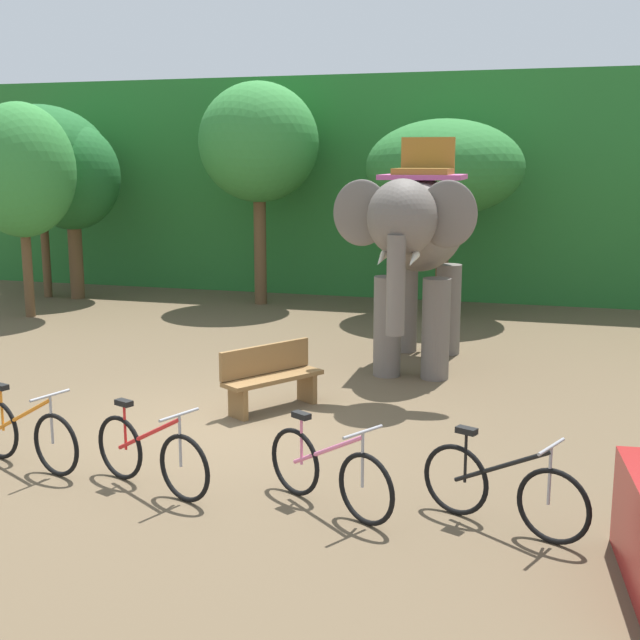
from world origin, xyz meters
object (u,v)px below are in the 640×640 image
tree_far_right (71,177)px  tree_far_left (259,143)px  wooden_bench (271,375)px  tree_center_left (445,168)px  tree_center_right (21,171)px  bike_black (502,489)px  elephant (418,236)px  bike_red (151,455)px  bike_orange (26,434)px  bike_pink (329,472)px  tree_center (40,161)px

tree_far_right → tree_far_left: bearing=6.6°
tree_far_right → wooden_bench: size_ratio=2.91×
tree_center_left → tree_center_right: bearing=-162.3°
tree_center_left → bike_black: size_ratio=2.68×
tree_far_left → bike_black: size_ratio=3.25×
elephant → bike_red: (-1.77, -5.90, -1.82)m
tree_center_left → bike_orange: size_ratio=2.59×
elephant → bike_pink: (0.15, -5.85, -1.82)m
tree_far_right → tree_center_left: size_ratio=1.01×
tree_center → bike_pink: size_ratio=3.14×
tree_center_right → wooden_bench: (7.42, -5.04, -2.69)m
tree_far_left → bike_pink: size_ratio=3.44×
tree_center → tree_far_right: size_ratio=1.10×
tree_far_left → tree_center_left: tree_far_left is taller
tree_far_right → bike_black: (11.15, -10.51, -2.60)m
bike_red → wooden_bench: bike_red is taller
bike_pink → tree_far_right: bearing=132.0°
elephant → bike_black: size_ratio=2.60×
tree_center_right → tree_center: bearing=116.3°
tree_far_left → wooden_bench: (3.12, -8.05, -3.30)m
tree_center_right → tree_far_right: bearing=98.5°
tree_far_left → bike_pink: bearing=-66.5°
tree_center → bike_black: tree_center is taller
wooden_bench → bike_pink: bearing=-60.9°
tree_far_left → bike_orange: (1.24, -10.93, -3.39)m
elephant → bike_black: elephant is taller
tree_center_left → wooden_bench: bearing=-99.1°
bike_black → wooden_bench: bike_black is taller
tree_far_right → elephant: bearing=-26.7°
tree_center_left → elephant: size_ratio=1.03×
tree_center_right → bike_orange: tree_center_right is taller
tree_center → elephant: bearing=-24.7°
tree_center → tree_center_left: (9.88, 0.30, -0.16)m
tree_center → tree_far_left: 5.56m
tree_far_left → bike_black: (6.49, -11.05, -3.39)m
tree_center_left → wooden_bench: 8.36m
tree_center_right → bike_pink: size_ratio=3.06×
tree_center_right → elephant: tree_center_right is taller
tree_far_left → bike_red: 11.99m
bike_orange → bike_black: (5.25, -0.12, 0.00)m
bike_pink → tree_center: bearing=134.4°
tree_far_right → tree_far_left: tree_far_left is taller
tree_far_right → wooden_bench: tree_far_right is taller
bike_orange → wooden_bench: bearing=56.7°
tree_center_right → tree_far_left: bearing=35.0°
bike_red → wooden_bench: size_ratio=1.09×
bike_orange → tree_center_right: bearing=125.0°
tree_center → bike_black: size_ratio=2.97×
bike_red → bike_black: (3.59, 0.08, 0.00)m
tree_far_left → elephant: bearing=-48.3°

